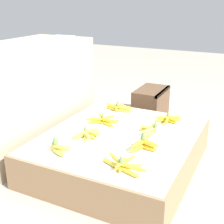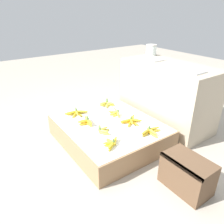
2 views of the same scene
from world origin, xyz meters
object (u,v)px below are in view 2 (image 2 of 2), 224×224
at_px(wooden_crate, 187,174).
at_px(banana_bunch_front_right, 112,143).
at_px(banana_bunch_front_midleft, 87,121).
at_px(foam_tray_white, 152,59).
at_px(banana_bunch_middle_midright, 131,121).
at_px(banana_bunch_middle_left, 107,104).
at_px(banana_bunch_middle_right, 151,131).
at_px(banana_bunch_front_midright, 102,130).
at_px(banana_bunch_front_left, 76,113).
at_px(banana_bunch_middle_midleft, 115,113).
at_px(glass_jar, 151,50).

relative_size(wooden_crate, banana_bunch_front_right, 2.08).
height_order(banana_bunch_front_midleft, foam_tray_white, foam_tray_white).
bearing_deg(wooden_crate, banana_bunch_middle_midright, 174.26).
xyz_separation_m(banana_bunch_middle_left, banana_bunch_middle_right, (0.80, -0.02, -0.00)).
height_order(wooden_crate, banana_bunch_middle_midright, banana_bunch_middle_midright).
relative_size(banana_bunch_front_midleft, banana_bunch_middle_left, 1.05).
bearing_deg(banana_bunch_front_midright, banana_bunch_middle_right, 51.82).
relative_size(banana_bunch_front_left, banana_bunch_front_right, 1.52).
relative_size(banana_bunch_middle_midleft, banana_bunch_middle_midright, 0.92).
bearing_deg(wooden_crate, banana_bunch_front_left, -166.61).
xyz_separation_m(wooden_crate, banana_bunch_middle_right, (-0.52, 0.09, 0.11)).
height_order(banana_bunch_middle_midleft, glass_jar, glass_jar).
height_order(banana_bunch_front_right, banana_bunch_middle_left, banana_bunch_middle_left).
bearing_deg(banana_bunch_front_midright, foam_tray_white, 110.19).
bearing_deg(banana_bunch_front_midleft, banana_bunch_front_midright, 9.78).
distance_m(banana_bunch_middle_midleft, banana_bunch_middle_midright, 0.26).
bearing_deg(foam_tray_white, banana_bunch_middle_midleft, -80.11).
bearing_deg(banana_bunch_front_right, glass_jar, 123.40).
height_order(banana_bunch_middle_midleft, banana_bunch_middle_midright, banana_bunch_middle_midright).
bearing_deg(banana_bunch_front_midleft, foam_tray_white, 96.74).
distance_m(banana_bunch_front_midright, banana_bunch_middle_left, 0.64).
bearing_deg(glass_jar, foam_tray_white, -41.68).
bearing_deg(banana_bunch_front_right, banana_bunch_front_midleft, 178.78).
distance_m(banana_bunch_front_midleft, banana_bunch_middle_midright, 0.48).
distance_m(banana_bunch_middle_midleft, foam_tray_white, 0.84).
relative_size(banana_bunch_front_left, banana_bunch_middle_midleft, 1.24).
height_order(banana_bunch_front_midleft, banana_bunch_middle_midleft, banana_bunch_front_midleft).
bearing_deg(banana_bunch_middle_midleft, banana_bunch_front_right, -39.04).
height_order(banana_bunch_front_midleft, glass_jar, glass_jar).
height_order(banana_bunch_middle_midleft, foam_tray_white, foam_tray_white).
xyz_separation_m(banana_bunch_middle_midleft, foam_tray_white, (-0.11, 0.64, 0.53)).
xyz_separation_m(banana_bunch_front_midright, banana_bunch_middle_midleft, (-0.25, 0.34, -0.01)).
distance_m(wooden_crate, glass_jar, 1.78).
bearing_deg(foam_tray_white, glass_jar, 138.32).
distance_m(banana_bunch_front_midleft, glass_jar, 1.37).
height_order(banana_bunch_front_left, foam_tray_white, foam_tray_white).
bearing_deg(glass_jar, banana_bunch_front_right, -56.60).
xyz_separation_m(banana_bunch_front_midleft, banana_bunch_front_right, (0.48, -0.01, -0.01)).
xyz_separation_m(banana_bunch_front_midleft, foam_tray_white, (-0.12, 1.03, 0.51)).
height_order(banana_bunch_front_midleft, banana_bunch_middle_left, same).
xyz_separation_m(wooden_crate, banana_bunch_front_midleft, (-1.06, -0.33, 0.12)).
distance_m(banana_bunch_middle_midright, foam_tray_white, 0.89).
bearing_deg(banana_bunch_front_right, banana_bunch_middle_right, 82.26).
bearing_deg(banana_bunch_front_left, banana_bunch_middle_midleft, 55.39).
bearing_deg(banana_bunch_middle_left, banana_bunch_front_right, -31.12).
distance_m(banana_bunch_middle_midright, glass_jar, 1.14).
distance_m(banana_bunch_front_midleft, banana_bunch_middle_left, 0.51).
distance_m(banana_bunch_front_left, banana_bunch_front_midleft, 0.27).
distance_m(banana_bunch_middle_midleft, glass_jar, 1.06).
distance_m(banana_bunch_front_left, banana_bunch_front_midright, 0.51).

